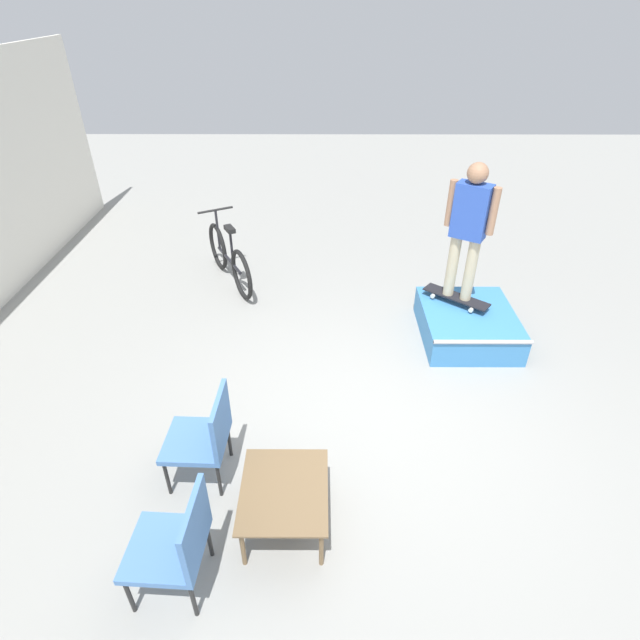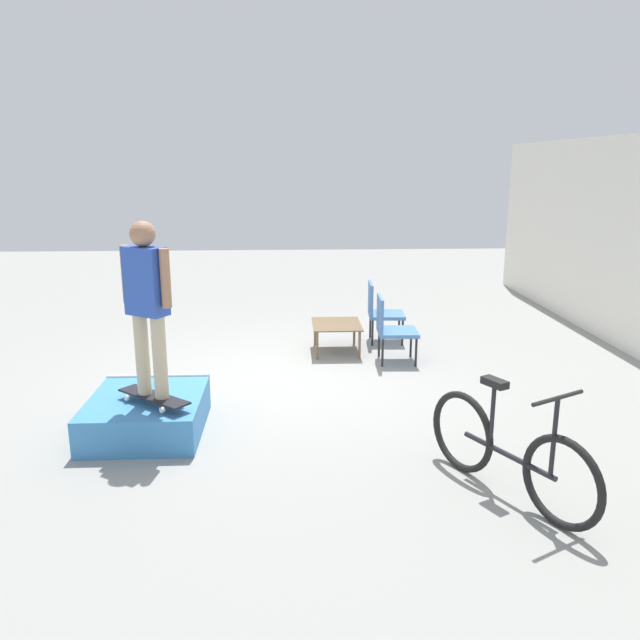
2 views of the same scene
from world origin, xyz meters
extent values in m
plane|color=gray|center=(0.00, 0.00, 0.00)|extent=(24.00, 24.00, 0.00)
cube|color=#3D84C6|center=(1.55, -1.29, 0.18)|extent=(1.24, 1.10, 0.36)
cylinder|color=#B7B7BC|center=(0.93, -1.29, 0.36)|extent=(0.05, 1.10, 0.05)
cube|color=black|center=(1.76, -1.17, 0.45)|extent=(0.68, 0.77, 0.02)
cylinder|color=white|center=(1.83, -0.89, 0.41)|extent=(0.06, 0.06, 0.05)
cylinder|color=white|center=(2.01, -1.04, 0.41)|extent=(0.06, 0.06, 0.05)
cylinder|color=white|center=(1.51, -1.29, 0.41)|extent=(0.06, 0.06, 0.05)
cylinder|color=white|center=(1.68, -1.44, 0.41)|extent=(0.06, 0.06, 0.05)
cylinder|color=#C6B793|center=(1.70, -1.26, 0.85)|extent=(0.13, 0.13, 0.79)
cylinder|color=#C6B793|center=(1.82, -1.07, 0.85)|extent=(0.13, 0.13, 0.79)
cube|color=#2D51B7|center=(1.76, -1.17, 1.56)|extent=(0.37, 0.43, 0.62)
cylinder|color=#A87A5B|center=(1.63, -1.37, 1.60)|extent=(0.09, 0.09, 0.53)
cylinder|color=#A87A5B|center=(1.89, -0.96, 1.60)|extent=(0.09, 0.09, 0.53)
sphere|color=#A87A5B|center=(1.76, -1.17, 1.99)|extent=(0.23, 0.23, 0.23)
cube|color=brown|center=(-1.08, 0.79, 0.40)|extent=(0.80, 0.68, 0.02)
cylinder|color=brown|center=(-1.43, 0.50, 0.20)|extent=(0.04, 0.04, 0.39)
cylinder|color=brown|center=(-0.72, 0.50, 0.20)|extent=(0.04, 0.04, 0.39)
cylinder|color=brown|center=(-1.43, 1.08, 0.20)|extent=(0.04, 0.04, 0.39)
cylinder|color=brown|center=(-0.72, 1.08, 0.20)|extent=(0.04, 0.04, 0.39)
cylinder|color=black|center=(-1.33, 1.78, 0.19)|extent=(0.03, 0.03, 0.39)
cylinder|color=black|center=(-1.77, 1.80, 0.19)|extent=(0.03, 0.03, 0.39)
cylinder|color=black|center=(-1.36, 1.34, 0.19)|extent=(0.03, 0.03, 0.39)
cylinder|color=black|center=(-1.80, 1.36, 0.19)|extent=(0.03, 0.03, 0.39)
cube|color=#4C7AB7|center=(-1.56, 1.57, 0.41)|extent=(0.55, 0.55, 0.05)
cube|color=#4C7AB7|center=(-1.58, 1.33, 0.67)|extent=(0.52, 0.07, 0.46)
cylinder|color=black|center=(-0.36, 1.78, 0.19)|extent=(0.03, 0.03, 0.39)
cylinder|color=black|center=(-0.80, 1.80, 0.19)|extent=(0.03, 0.03, 0.39)
cylinder|color=black|center=(-0.37, 1.34, 0.19)|extent=(0.03, 0.03, 0.39)
cylinder|color=black|center=(-0.81, 1.36, 0.19)|extent=(0.03, 0.03, 0.39)
cube|color=#4C7AB7|center=(-0.59, 1.57, 0.41)|extent=(0.54, 0.54, 0.05)
cube|color=#4C7AB7|center=(-0.59, 1.33, 0.67)|extent=(0.52, 0.06, 0.46)
torus|color=black|center=(3.40, 2.09, 0.35)|extent=(0.65, 0.39, 0.71)
torus|color=black|center=(2.49, 1.60, 0.35)|extent=(0.65, 0.39, 0.71)
cylinder|color=black|center=(2.94, 1.84, 0.35)|extent=(0.84, 0.48, 0.04)
cylinder|color=black|center=(2.78, 1.76, 0.61)|extent=(0.04, 0.04, 0.52)
cube|color=black|center=(2.78, 1.76, 0.90)|extent=(0.24, 0.19, 0.06)
cylinder|color=black|center=(3.31, 2.04, 0.66)|extent=(0.04, 0.04, 0.62)
cylinder|color=black|center=(3.31, 2.04, 0.97)|extent=(0.27, 0.47, 0.03)
camera|label=1|loc=(-3.55, 0.50, 3.62)|focal=28.00mm
camera|label=2|loc=(7.39, 0.14, 2.58)|focal=35.00mm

